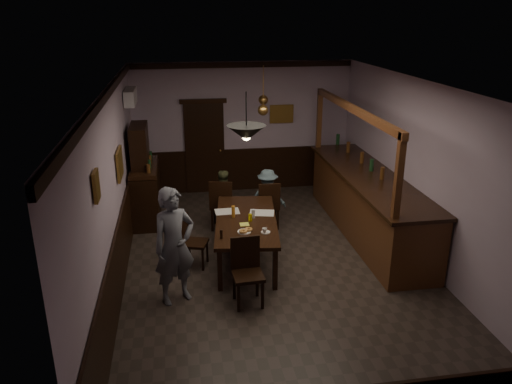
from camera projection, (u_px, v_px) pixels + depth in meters
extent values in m
cube|color=#2D2621|center=(276.00, 268.00, 8.33)|extent=(5.00, 8.00, 0.01)
cube|color=white|center=(279.00, 87.00, 7.30)|extent=(5.00, 8.00, 0.01)
cube|color=#B39BB4|center=(243.00, 128.00, 11.52)|extent=(5.00, 0.01, 3.00)
cube|color=#B39BB4|center=(373.00, 340.00, 4.11)|extent=(5.00, 0.01, 3.00)
cube|color=#B39BB4|center=(113.00, 192.00, 7.44)|extent=(0.01, 8.00, 3.00)
cube|color=#B39BB4|center=(426.00, 175.00, 8.19)|extent=(0.01, 8.00, 3.00)
cube|color=black|center=(246.00, 221.00, 8.40)|extent=(1.26, 2.31, 0.06)
cube|color=black|center=(220.00, 270.00, 7.55)|extent=(0.07, 0.07, 0.69)
cube|color=black|center=(275.00, 269.00, 7.58)|extent=(0.07, 0.07, 0.69)
cube|color=black|center=(223.00, 218.00, 9.47)|extent=(0.07, 0.07, 0.69)
cube|color=black|center=(267.00, 217.00, 9.50)|extent=(0.07, 0.07, 0.69)
cube|color=black|center=(222.00, 205.00, 9.73)|extent=(0.52, 0.52, 0.05)
cube|color=black|center=(221.00, 195.00, 9.45)|extent=(0.44, 0.13, 0.53)
cube|color=black|center=(232.00, 213.00, 9.98)|extent=(0.04, 0.04, 0.45)
cube|color=black|center=(214.00, 213.00, 9.99)|extent=(0.04, 0.04, 0.45)
cube|color=black|center=(231.00, 221.00, 9.64)|extent=(0.04, 0.04, 0.45)
cube|color=black|center=(212.00, 220.00, 9.66)|extent=(0.04, 0.04, 0.45)
cube|color=black|center=(268.00, 206.00, 9.77)|extent=(0.44, 0.44, 0.05)
cube|color=black|center=(269.00, 196.00, 9.50)|extent=(0.42, 0.06, 0.50)
cube|color=black|center=(275.00, 213.00, 10.03)|extent=(0.04, 0.04, 0.43)
cube|color=black|center=(258.00, 214.00, 9.99)|extent=(0.04, 0.04, 0.43)
cube|color=black|center=(278.00, 220.00, 9.71)|extent=(0.04, 0.04, 0.43)
cube|color=black|center=(260.00, 220.00, 9.68)|extent=(0.04, 0.04, 0.43)
cube|color=black|center=(248.00, 276.00, 7.17)|extent=(0.46, 0.46, 0.05)
cube|color=black|center=(245.00, 252.00, 7.25)|extent=(0.43, 0.07, 0.51)
cube|color=black|center=(239.00, 298.00, 7.06)|extent=(0.04, 0.04, 0.44)
cube|color=black|center=(262.00, 295.00, 7.13)|extent=(0.04, 0.04, 0.44)
cube|color=black|center=(234.00, 286.00, 7.38)|extent=(0.04, 0.04, 0.44)
cube|color=black|center=(257.00, 283.00, 7.45)|extent=(0.04, 0.04, 0.44)
cube|color=black|center=(195.00, 243.00, 8.29)|extent=(0.48, 0.48, 0.05)
cube|color=black|center=(185.00, 229.00, 8.22)|extent=(0.15, 0.38, 0.46)
cube|color=black|center=(203.00, 260.00, 8.19)|extent=(0.04, 0.04, 0.39)
cube|color=black|center=(207.00, 251.00, 8.48)|extent=(0.04, 0.04, 0.39)
cube|color=black|center=(184.00, 258.00, 8.24)|extent=(0.04, 0.04, 0.39)
cube|color=black|center=(189.00, 250.00, 8.53)|extent=(0.04, 0.04, 0.39)
imported|color=slate|center=(174.00, 246.00, 7.13)|extent=(0.76, 0.66, 1.76)
imported|color=#4E5332|center=(222.00, 197.00, 9.89)|extent=(0.59, 0.48, 1.12)
imported|color=slate|center=(267.00, 197.00, 9.92)|extent=(0.83, 0.65, 1.13)
cube|color=silver|center=(227.00, 211.00, 8.69)|extent=(0.42, 0.31, 0.01)
cube|color=silver|center=(262.00, 213.00, 8.63)|extent=(0.48, 0.39, 0.01)
cube|color=#D6DC51|center=(244.00, 224.00, 8.17)|extent=(0.17, 0.17, 0.00)
cylinder|color=white|center=(266.00, 232.00, 7.88)|extent=(0.15, 0.15, 0.01)
imported|color=white|center=(265.00, 230.00, 7.83)|extent=(0.09, 0.09, 0.07)
cylinder|color=white|center=(244.00, 232.00, 7.89)|extent=(0.22, 0.22, 0.01)
torus|color=#C68C47|center=(243.00, 231.00, 7.84)|extent=(0.13, 0.13, 0.04)
torus|color=#C68C47|center=(248.00, 229.00, 7.91)|extent=(0.13, 0.13, 0.04)
cylinder|color=yellow|center=(250.00, 217.00, 8.29)|extent=(0.07, 0.07, 0.12)
cylinder|color=#BF721E|center=(233.00, 212.00, 8.43)|extent=(0.06, 0.06, 0.20)
cylinder|color=silver|center=(253.00, 214.00, 8.41)|extent=(0.06, 0.06, 0.15)
cylinder|color=black|center=(221.00, 234.00, 7.66)|extent=(0.04, 0.04, 0.14)
cube|color=black|center=(146.00, 195.00, 10.12)|extent=(0.53, 1.49, 1.06)
cube|color=black|center=(144.00, 167.00, 9.92)|extent=(0.51, 1.43, 0.09)
cube|color=black|center=(140.00, 146.00, 9.77)|extent=(0.32, 0.96, 0.85)
cube|color=#461F12|center=(368.00, 205.00, 9.49)|extent=(0.92, 4.31, 1.13)
cube|color=black|center=(369.00, 176.00, 9.28)|extent=(1.03, 4.41, 0.06)
cube|color=#461F12|center=(353.00, 109.00, 8.79)|extent=(0.10, 4.21, 0.12)
cube|color=#461F12|center=(400.00, 179.00, 7.10)|extent=(0.10, 0.10, 1.33)
cube|color=#461F12|center=(320.00, 120.00, 10.91)|extent=(0.10, 0.10, 1.33)
cube|color=black|center=(205.00, 149.00, 11.50)|extent=(0.90, 0.06, 2.10)
cube|color=white|center=(130.00, 97.00, 9.82)|extent=(0.20, 0.85, 0.30)
cube|color=olive|center=(96.00, 186.00, 5.74)|extent=(0.04, 0.28, 0.36)
cube|color=olive|center=(120.00, 164.00, 8.12)|extent=(0.04, 0.62, 0.48)
cube|color=olive|center=(282.00, 114.00, 11.52)|extent=(0.55, 0.04, 0.42)
cylinder|color=black|center=(246.00, 113.00, 6.96)|extent=(0.02, 0.02, 0.58)
cone|color=black|center=(246.00, 133.00, 7.06)|extent=(0.56, 0.56, 0.22)
sphere|color=#FFD88C|center=(246.00, 136.00, 7.08)|extent=(0.12, 0.12, 0.12)
cylinder|color=#BF8C3F|center=(263.00, 91.00, 9.18)|extent=(0.02, 0.02, 0.70)
cone|color=#BF8C3F|center=(263.00, 110.00, 9.30)|extent=(0.20, 0.20, 0.22)
sphere|color=#FFD88C|center=(263.00, 113.00, 9.32)|extent=(0.12, 0.12, 0.12)
cylinder|color=#BF8C3F|center=(263.00, 83.00, 10.24)|extent=(0.02, 0.02, 0.70)
cone|color=#BF8C3F|center=(263.00, 100.00, 10.36)|extent=(0.20, 0.20, 0.22)
sphere|color=#FFD88C|center=(263.00, 102.00, 10.38)|extent=(0.12, 0.12, 0.12)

